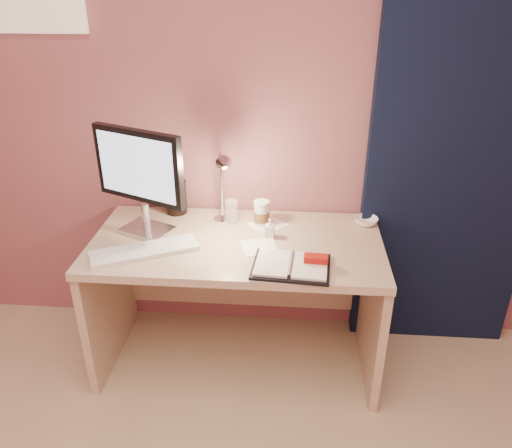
# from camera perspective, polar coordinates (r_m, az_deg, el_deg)

# --- Properties ---
(room) EXTENTS (3.50, 3.50, 3.50)m
(room) POSITION_cam_1_polar(r_m,az_deg,el_deg) (2.61, 20.00, 8.54)
(room) COLOR #C6B28E
(room) RESTS_ON ground
(desk) EXTENTS (1.40, 0.70, 0.73)m
(desk) POSITION_cam_1_polar(r_m,az_deg,el_deg) (2.58, -1.97, -5.55)
(desk) COLOR tan
(desk) RESTS_ON ground
(monitor) EXTENTS (0.46, 0.26, 0.52)m
(monitor) POSITION_cam_1_polar(r_m,az_deg,el_deg) (2.42, -13.02, 5.75)
(monitor) COLOR silver
(monitor) RESTS_ON desk
(keyboard) EXTENTS (0.50, 0.34, 0.02)m
(keyboard) POSITION_cam_1_polar(r_m,az_deg,el_deg) (2.35, -12.60, -2.97)
(keyboard) COLOR white
(keyboard) RESTS_ON desk
(planner) EXTENTS (0.35, 0.28, 0.05)m
(planner) POSITION_cam_1_polar(r_m,az_deg,el_deg) (2.19, 4.28, -4.71)
(planner) COLOR black
(planner) RESTS_ON desk
(paper_a) EXTENTS (0.19, 0.19, 0.00)m
(paper_a) POSITION_cam_1_polar(r_m,az_deg,el_deg) (2.34, 0.37, -2.65)
(paper_a) COLOR white
(paper_a) RESTS_ON desk
(paper_c) EXTENTS (0.23, 0.23, 0.00)m
(paper_c) POSITION_cam_1_polar(r_m,az_deg,el_deg) (2.55, 1.32, -0.05)
(paper_c) COLOR white
(paper_c) RESTS_ON desk
(coffee_cup) EXTENTS (0.08, 0.08, 0.13)m
(coffee_cup) POSITION_cam_1_polar(r_m,az_deg,el_deg) (2.52, 0.64, 1.14)
(coffee_cup) COLOR white
(coffee_cup) RESTS_ON desk
(clear_cup) EXTENTS (0.07, 0.07, 0.12)m
(clear_cup) POSITION_cam_1_polar(r_m,az_deg,el_deg) (2.55, -2.81, 1.41)
(clear_cup) COLOR white
(clear_cup) RESTS_ON desk
(bowl) EXTENTS (0.13, 0.13, 0.04)m
(bowl) POSITION_cam_1_polar(r_m,az_deg,el_deg) (2.60, 12.47, 0.32)
(bowl) COLOR white
(bowl) RESTS_ON desk
(lotion_bottle) EXTENTS (0.05, 0.05, 0.10)m
(lotion_bottle) POSITION_cam_1_polar(r_m,az_deg,el_deg) (2.41, 1.59, -0.51)
(lotion_bottle) COLOR white
(lotion_bottle) RESTS_ON desk
(dark_jar) EXTENTS (0.11, 0.11, 0.16)m
(dark_jar) POSITION_cam_1_polar(r_m,az_deg,el_deg) (2.68, -9.14, 2.90)
(dark_jar) COLOR black
(dark_jar) RESTS_ON desk
(desk_lamp) EXTENTS (0.13, 0.25, 0.40)m
(desk_lamp) POSITION_cam_1_polar(r_m,az_deg,el_deg) (2.40, -4.91, 4.72)
(desk_lamp) COLOR silver
(desk_lamp) RESTS_ON desk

